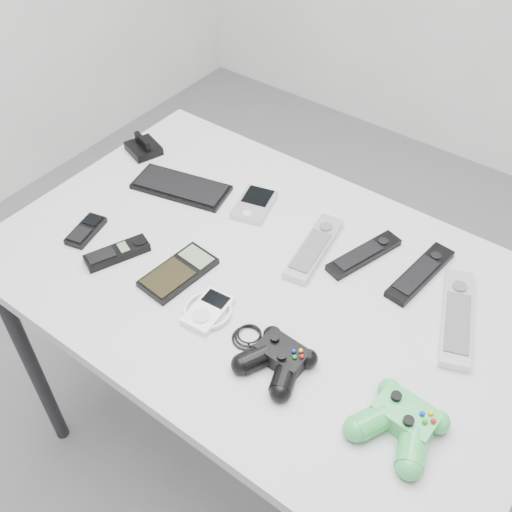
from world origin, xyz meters
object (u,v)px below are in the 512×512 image
Objects in this scene: pda at (254,204)px; controller_black at (278,358)px; mobile_phone at (86,230)px; mp3_player at (208,310)px; remote_black_a at (364,254)px; remote_black_b at (420,273)px; pda_keyboard at (181,187)px; cordless_handset at (117,253)px; remote_silver_a at (314,247)px; desk at (267,295)px; calculator at (178,272)px; remote_silver_b at (457,317)px; controller_green at (401,421)px.

pda is 0.46m from controller_black.
mp3_player is (0.38, -0.02, 0.00)m from mobile_phone.
mobile_phone is (-0.55, -0.31, -0.00)m from remote_black_a.
controller_black is at bearing -100.69° from remote_black_b.
pda_keyboard is at bearing -165.99° from remote_black_b.
remote_black_b is at bearing 44.13° from mp3_player.
pda is 0.34m from cordless_handset.
remote_silver_a reaches higher than remote_black_b.
mp3_player is (0.12, -0.32, -0.00)m from pda.
calculator reaches higher than desk.
remote_black_b is 1.93× the size of mp3_player.
remote_silver_b is at bearing 29.42° from calculator.
mobile_phone is 0.47× the size of controller_black.
calculator is at bearing -137.44° from remote_black_b.
calculator is at bearing -138.65° from remote_silver_a.
cordless_handset reaches higher than remote_black_b.
cordless_handset reaches higher than calculator.
pda_keyboard is at bearing 172.57° from remote_silver_a.
controller_black reaches higher than mobile_phone.
controller_black is at bearing -78.59° from remote_silver_a.
remote_silver_b is (0.53, -0.04, 0.00)m from pda.
pda_keyboard is 0.96× the size of remote_silver_b.
mp3_player is at bearing -15.15° from calculator.
mp3_player is at bearing -84.16° from pda.
mp3_player is at bearing -100.59° from remote_black_a.
cordless_handset is at bearing -176.63° from controller_green.
remote_black_b is at bearing -11.17° from pda.
remote_black_b is at bearing 8.82° from remote_silver_a.
mp3_player reaches higher than calculator.
desk is at bearing 42.50° from calculator.
remote_black_b reaches higher than desk.
remote_silver_b is (0.72, 0.01, 0.01)m from pda_keyboard.
remote_black_b is at bearing 41.56° from calculator.
remote_black_a is 0.77× the size of remote_silver_b.
pda reaches higher than mobile_phone.
cordless_handset is 0.45m from controller_black.
pda and mp3_player have the same top height.
mobile_phone is (-0.25, -0.30, -0.00)m from pda.
remote_silver_a is 1.30× the size of calculator.
remote_black_b is at bearing 75.91° from controller_black.
pda is 0.30m from remote_black_a.
remote_silver_b reaches higher than calculator.
pda_keyboard is 0.57m from controller_black.
pda is at bearing 36.36° from mobile_phone.
remote_black_a is at bearing 131.64° from controller_green.
pda_keyboard is 1.68× the size of cordless_handset.
remote_silver_a is at bearing 145.57° from controller_green.
cordless_handset is at bearing -142.24° from remote_black_b.
remote_silver_a reaches higher than cordless_handset.
pda_keyboard is 0.26m from mobile_phone.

